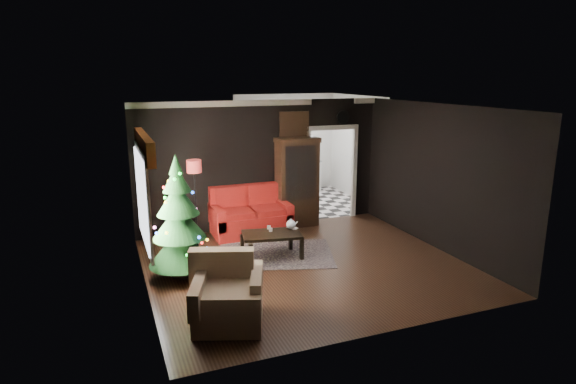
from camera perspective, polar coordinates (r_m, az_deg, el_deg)
name	(u,v)px	position (r m, az deg, el deg)	size (l,w,h in m)	color
floor	(306,265)	(8.72, 2.18, -8.68)	(5.50, 5.50, 0.00)	black
ceiling	(308,107)	(8.08, 2.36, 10.01)	(5.50, 5.50, 0.00)	white
wall_back	(261,165)	(10.57, -3.17, 3.23)	(5.50, 5.50, 0.00)	black
wall_front	(387,232)	(6.16, 11.63, -4.72)	(5.50, 5.50, 0.00)	black
wall_left	(141,205)	(7.64, -17.00, -1.45)	(5.50, 5.50, 0.00)	black
wall_right	(438,177)	(9.70, 17.34, 1.66)	(5.50, 5.50, 0.00)	black
doorway	(331,175)	(11.28, 5.09, 2.04)	(1.10, 0.10, 2.10)	silver
left_window	(142,198)	(7.83, -16.85, -0.71)	(0.05, 1.60, 1.40)	white
valance	(144,146)	(7.68, -16.68, 5.28)	(0.12, 2.10, 0.35)	#A5491D
kitchen_floor	(305,203)	(12.84, 2.03, -1.28)	(3.00, 3.00, 0.00)	white
kitchen_window	(285,133)	(13.84, -0.31, 6.99)	(0.70, 0.06, 0.70)	white
rug	(275,254)	(9.23, -1.55, -7.33)	(2.15, 1.56, 0.01)	#5B4B55
loveseat	(251,211)	(10.24, -4.43, -2.31)	(1.70, 0.90, 1.00)	maroon
curio_cabinet	(297,184)	(10.71, 1.07, 0.92)	(0.90, 0.45, 1.90)	black
floor_lamp	(196,206)	(9.56, -10.85, -1.64)	(0.31, 0.31, 1.82)	black
christmas_tree	(179,218)	(8.02, -12.81, -3.07)	(1.04, 1.04, 1.99)	black
armchair	(228,292)	(6.70, -7.08, -11.66)	(0.96, 0.96, 0.98)	#CDB090
coffee_table	(272,245)	(8.96, -1.95, -6.34)	(1.06, 0.64, 0.48)	black
teapot	(291,224)	(9.08, 0.36, -3.84)	(0.20, 0.20, 0.19)	white
cup_a	(269,227)	(9.11, -2.28, -4.20)	(0.07, 0.07, 0.06)	silver
cup_b	(271,230)	(8.97, -2.06, -4.48)	(0.07, 0.07, 0.06)	silver
book	(290,224)	(9.07, 0.19, -3.81)	(0.14, 0.01, 0.20)	gray
wall_clock	(343,117)	(11.16, 6.52, 8.79)	(0.32, 0.32, 0.06)	silver
painting	(294,125)	(10.67, 0.72, 7.95)	(0.62, 0.05, 0.52)	#A37035
kitchen_counter	(289,178)	(13.82, 0.07, 1.72)	(1.80, 0.60, 0.90)	white
kitchen_table	(299,193)	(12.37, 1.31, -0.07)	(0.70, 0.70, 0.75)	brown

